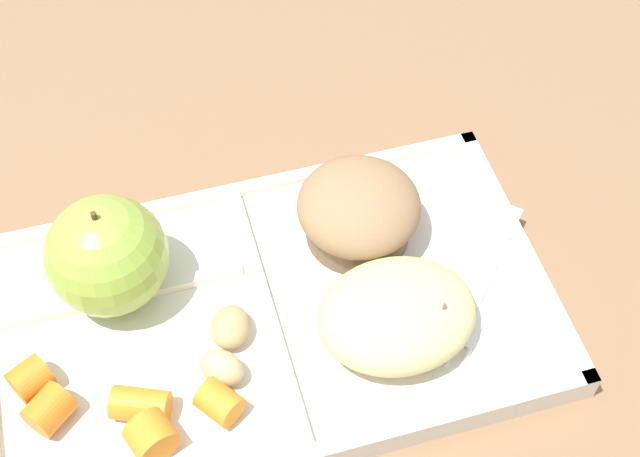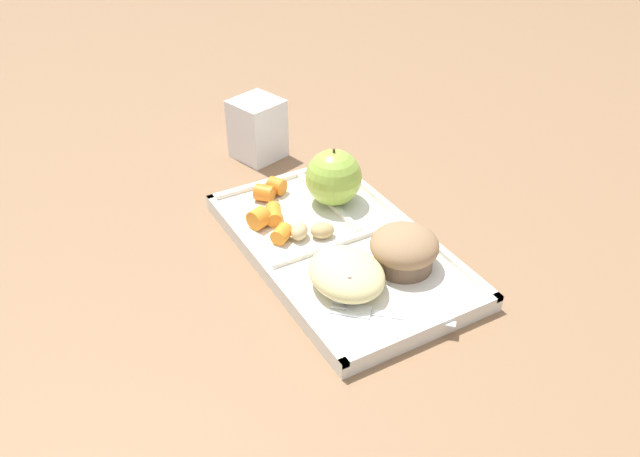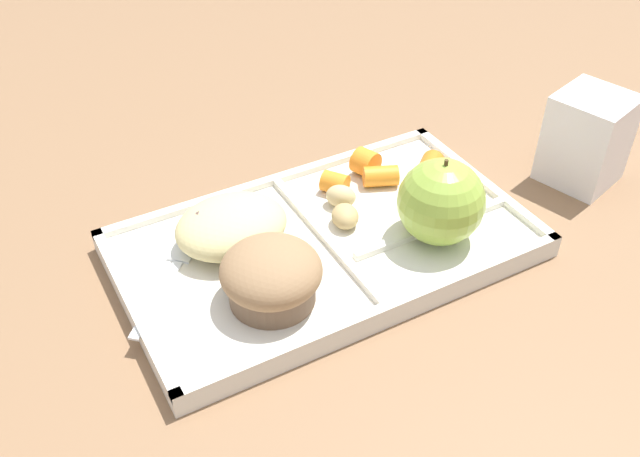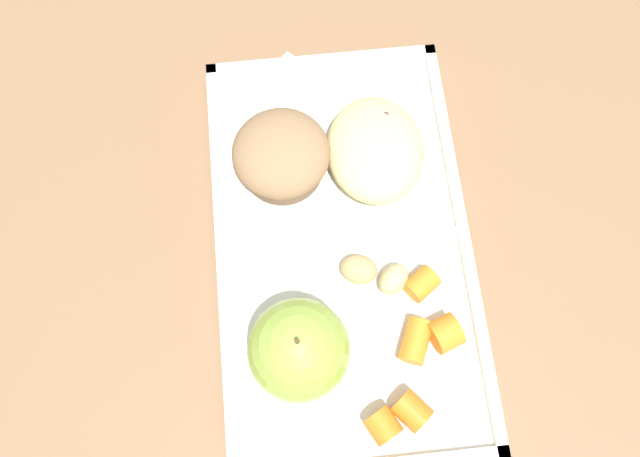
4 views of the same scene
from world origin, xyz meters
name	(u,v)px [view 2 (image 2 of 4)]	position (x,y,z in m)	size (l,w,h in m)	color
ground	(339,255)	(0.00, 0.00, 0.00)	(6.00, 6.00, 0.00)	#846042
lunch_tray	(339,249)	(0.00, 0.00, 0.01)	(0.38, 0.22, 0.02)	silver
green_apple	(334,178)	(-0.09, 0.05, 0.06)	(0.08, 0.08, 0.09)	#93B742
bran_muffin	(404,249)	(0.08, 0.05, 0.04)	(0.09, 0.09, 0.05)	brown
carrot_slice_tilted	(277,186)	(-0.16, -0.01, 0.03)	(0.02, 0.02, 0.02)	orange
carrot_slice_edge	(274,214)	(-0.09, -0.05, 0.03)	(0.02, 0.02, 0.04)	orange
carrot_slice_near_corner	(259,218)	(-0.09, -0.07, 0.03)	(0.03, 0.03, 0.02)	orange
carrot_slice_diagonal	(264,193)	(-0.15, -0.04, 0.03)	(0.02, 0.02, 0.03)	orange
carrot_slice_back	(282,234)	(-0.05, -0.06, 0.03)	(0.02, 0.02, 0.03)	orange
potato_chunk_wedge	(299,231)	(-0.04, -0.04, 0.03)	(0.03, 0.02, 0.02)	tan
potato_chunk_small	(322,230)	(-0.03, -0.01, 0.03)	(0.03, 0.03, 0.02)	tan
egg_noodle_pile	(346,274)	(0.08, -0.04, 0.04)	(0.10, 0.09, 0.04)	#D6C684
meatball_back	(344,274)	(0.07, -0.04, 0.03)	(0.04, 0.04, 0.04)	brown
meatball_side	(350,287)	(0.10, -0.05, 0.04)	(0.04, 0.04, 0.04)	brown
plastic_fork	(383,314)	(0.14, -0.03, 0.02)	(0.11, 0.11, 0.00)	white
milk_carton	(257,129)	(-0.30, 0.02, 0.05)	(0.07, 0.07, 0.10)	white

